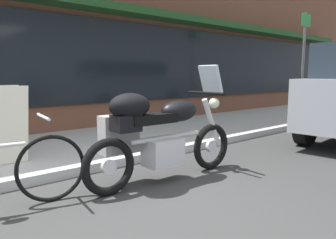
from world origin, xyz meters
TOP-DOWN VIEW (x-y plane):
  - ground_plane at (0.00, 0.00)m, footprint 80.00×80.00m
  - sidewalk_curb at (9.00, 2.73)m, footprint 30.00×2.68m
  - touring_motorcycle at (0.58, 0.60)m, footprint 2.16×0.71m
  - sandwich_board_sign at (-0.67, 2.14)m, footprint 0.55×0.43m
  - parking_sign_pole at (6.67, 1.93)m, footprint 0.44×0.07m

SIDE VIEW (x-z plane):
  - ground_plane at x=0.00m, z-range 0.00..0.00m
  - sidewalk_curb at x=9.00m, z-range 0.00..0.12m
  - touring_motorcycle at x=0.58m, z-range -0.10..1.29m
  - sandwich_board_sign at x=-0.67m, z-range 0.13..1.13m
  - parking_sign_pole at x=6.67m, z-range 0.36..3.11m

